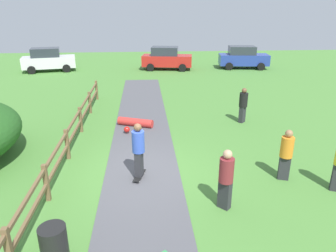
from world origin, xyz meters
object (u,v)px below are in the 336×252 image
bystander_maroon (226,177)px  parked_car_red (167,58)px  bystander_black (243,104)px  trash_bin (54,246)px  skater_riding (138,148)px  parked_car_white (48,60)px  skater_fallen (135,123)px  bystander_orange (286,153)px  parked_car_blue (243,57)px

bystander_maroon → parked_car_red: size_ratio=0.38×
bystander_maroon → bystander_black: (2.47, 6.51, -0.04)m
bystander_black → trash_bin: bearing=-128.3°
skater_riding → parked_car_white: bearing=112.6°
bystander_maroon → skater_riding: bearing=142.6°
trash_bin → skater_fallen: bearing=79.4°
skater_riding → bystander_orange: bearing=-5.1°
parked_car_blue → parked_car_white: bearing=-179.9°
parked_car_red → trash_bin: bearing=-100.3°
skater_fallen → parked_car_blue: parked_car_blue is taller
skater_riding → bystander_black: (4.74, 4.77, -0.13)m
skater_fallen → bystander_black: size_ratio=1.00×
bystander_orange → bystander_maroon: bearing=-148.9°
bystander_maroon → bystander_black: bystander_maroon is taller
skater_riding → trash_bin: bearing=-116.8°
bystander_maroon → parked_car_red: 20.12m
skater_fallen → bystander_orange: bearing=-46.4°
bystander_orange → parked_car_red: parked_car_red is taller
skater_fallen → bystander_maroon: size_ratio=0.96×
parked_car_blue → parked_car_red: bearing=180.0°
trash_bin → skater_fallen: (1.48, 7.91, -0.25)m
skater_riding → bystander_black: bearing=45.2°
bystander_orange → parked_car_white: parked_car_white is taller
bystander_black → bystander_orange: bearing=-93.0°
bystander_orange → parked_car_blue: bearing=76.6°
trash_bin → parked_car_red: (3.95, 21.77, 0.51)m
parked_car_blue → bystander_black: bearing=-107.2°
skater_fallen → bystander_orange: 6.85m
skater_riding → bystander_orange: (4.46, -0.40, -0.13)m
bystander_maroon → parked_car_white: parked_car_white is taller
trash_bin → skater_fallen: size_ratio=0.55×
parked_car_blue → trash_bin: bearing=-116.1°
trash_bin → skater_riding: (1.71, 3.38, 0.57)m
skater_riding → parked_car_white: (-7.66, 18.37, -0.06)m
parked_car_red → parked_car_white: size_ratio=0.99×
bystander_orange → parked_car_red: size_ratio=0.37×
trash_bin → parked_car_white: 22.56m
skater_riding → bystander_maroon: bearing=-37.4°
parked_car_red → parked_car_white: (-9.90, -0.02, 0.00)m
trash_bin → parked_car_blue: 24.25m
skater_fallen → parked_car_white: (-7.43, 13.84, 0.76)m
parked_car_white → skater_fallen: bearing=-61.8°
bystander_maroon → parked_car_blue: size_ratio=0.39×
bystander_black → skater_riding: bearing=-134.8°
parked_car_blue → skater_fallen: bearing=-123.5°
bystander_maroon → parked_car_blue: (6.69, 20.12, 0.03)m
skater_riding → bystander_maroon: 2.85m
bystander_orange → bystander_maroon: bystander_maroon is taller
trash_bin → parked_car_blue: (10.66, 21.77, 0.51)m
parked_car_blue → bystander_orange: bearing=-103.4°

